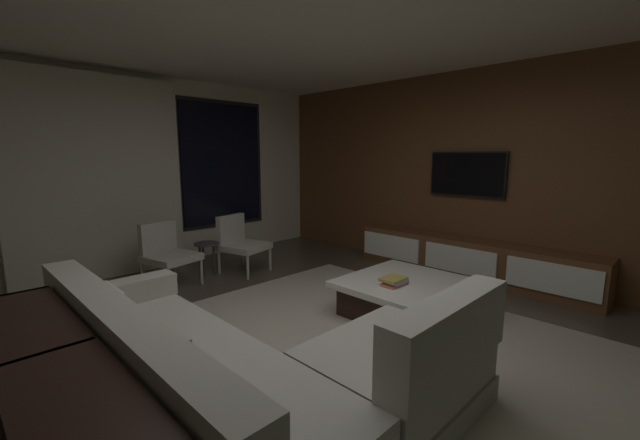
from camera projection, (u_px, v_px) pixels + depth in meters
floor at (323, 356)px, 3.13m from camera, size 9.20×9.20×0.00m
back_wall_with_window at (134, 174)px, 5.39m from camera, size 6.60×0.30×2.70m
media_wall at (489, 174)px, 5.04m from camera, size 0.12×7.80×2.70m
area_rug at (361, 345)px, 3.30m from camera, size 3.20×3.80×0.01m
sectional_couch at (243, 376)px, 2.33m from camera, size 1.98×2.50×0.82m
coffee_table at (407, 298)px, 3.89m from camera, size 1.16×1.16×0.36m
book_stack_on_coffee_table at (394, 281)px, 3.75m from camera, size 0.26×0.19×0.07m
accent_chair_near_window at (240, 241)px, 5.37m from camera, size 0.67×0.68×0.78m
accent_chair_by_curtain at (166, 251)px, 4.79m from camera, size 0.65×0.67×0.78m
side_stool at (206, 249)px, 5.13m from camera, size 0.32×0.32×0.46m
media_console at (470, 260)px, 5.05m from camera, size 0.46×3.10×0.52m
mounted_tv at (467, 174)px, 5.14m from camera, size 0.05×1.01×0.59m
console_table_behind_couch at (55, 419)px, 1.77m from camera, size 0.40×2.10×0.74m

